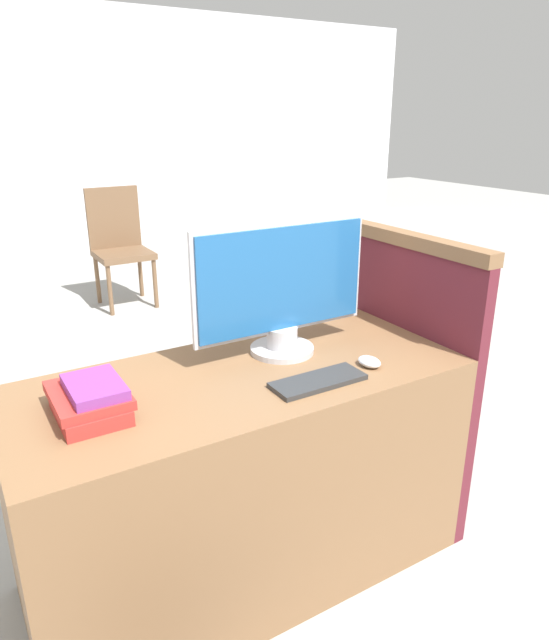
# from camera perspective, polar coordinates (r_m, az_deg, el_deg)

# --- Properties ---
(ground_plane) EXTENTS (20.00, 20.00, 0.00)m
(ground_plane) POSITION_cam_1_polar(r_m,az_deg,el_deg) (2.08, 1.85, -28.40)
(ground_plane) COLOR #9E9E99
(desk) EXTENTS (1.47, 0.64, 0.76)m
(desk) POSITION_cam_1_polar(r_m,az_deg,el_deg) (2.03, -3.11, -15.28)
(desk) COLOR brown
(desk) RESTS_ON ground_plane
(carrel_divider) EXTENTS (0.07, 0.74, 1.13)m
(carrel_divider) POSITION_cam_1_polar(r_m,az_deg,el_deg) (2.36, 12.73, -4.98)
(carrel_divider) COLOR #5B1E28
(carrel_divider) RESTS_ON ground_plane
(monitor) EXTENTS (0.65, 0.22, 0.46)m
(monitor) POSITION_cam_1_polar(r_m,az_deg,el_deg) (1.92, 0.76, 3.03)
(monitor) COLOR #B7B7BC
(monitor) RESTS_ON desk
(keyboard) EXTENTS (0.30, 0.12, 0.02)m
(keyboard) POSITION_cam_1_polar(r_m,az_deg,el_deg) (1.78, 4.38, -6.11)
(keyboard) COLOR #2D2D2D
(keyboard) RESTS_ON desk
(mouse) EXTENTS (0.06, 0.09, 0.03)m
(mouse) POSITION_cam_1_polar(r_m,az_deg,el_deg) (1.91, 9.47, -4.13)
(mouse) COLOR silver
(mouse) RESTS_ON desk
(book_stack) EXTENTS (0.19, 0.26, 0.10)m
(book_stack) POSITION_cam_1_polar(r_m,az_deg,el_deg) (1.66, -17.93, -7.59)
(book_stack) COLOR #B72D28
(book_stack) RESTS_ON desk
(far_chair) EXTENTS (0.44, 0.44, 0.98)m
(far_chair) POSITION_cam_1_polar(r_m,az_deg,el_deg) (5.01, -15.25, 7.60)
(far_chair) COLOR brown
(far_chair) RESTS_ON ground_plane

